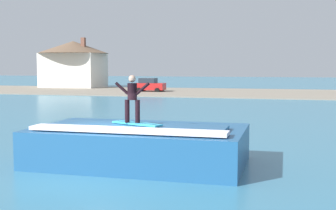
{
  "coord_description": "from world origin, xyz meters",
  "views": [
    {
      "loc": [
        5.52,
        -13.22,
        3.4
      ],
      "look_at": [
        0.67,
        5.13,
        1.73
      ],
      "focal_mm": 47.36,
      "sensor_mm": 36.0,
      "label": 1
    }
  ],
  "objects": [
    {
      "name": "surfboard",
      "position": [
        0.71,
        0.86,
        1.47
      ],
      "size": [
        1.95,
        1.15,
        0.06
      ],
      "color": "#33A5CC",
      "rests_on": "wave_crest"
    },
    {
      "name": "surfer",
      "position": [
        0.57,
        0.82,
        2.39
      ],
      "size": [
        1.23,
        0.32,
        1.61
      ],
      "color": "black",
      "rests_on": "surfboard"
    },
    {
      "name": "ground_plane",
      "position": [
        0.0,
        0.0,
        0.0
      ],
      "size": [
        260.0,
        260.0,
        0.0
      ],
      "primitive_type": "plane",
      "color": "teal"
    },
    {
      "name": "shoreline_bank",
      "position": [
        0.0,
        43.07,
        0.06
      ],
      "size": [
        120.0,
        18.82,
        0.12
      ],
      "color": "gray",
      "rests_on": "ground_plane"
    },
    {
      "name": "wave_crest",
      "position": [
        0.67,
        1.22,
        0.68
      ],
      "size": [
        7.22,
        4.18,
        1.44
      ],
      "color": "#215789",
      "rests_on": "ground_plane"
    },
    {
      "name": "house_with_chimney",
      "position": [
        -26.64,
        50.4,
        4.25
      ],
      "size": [
        11.0,
        11.0,
        7.76
      ],
      "color": "silver",
      "rests_on": "ground_plane"
    },
    {
      "name": "car_near_shore",
      "position": [
        -11.54,
        41.99,
        0.95
      ],
      "size": [
        3.82,
        2.27,
        1.86
      ],
      "color": "red",
      "rests_on": "ground_plane"
    }
  ]
}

